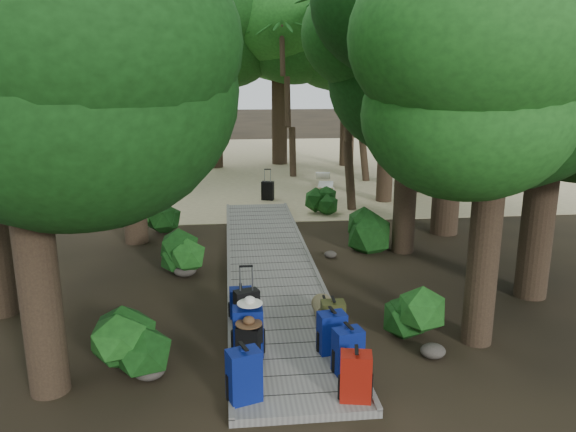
{
  "coord_description": "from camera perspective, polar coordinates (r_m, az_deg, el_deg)",
  "views": [
    {
      "loc": [
        -0.93,
        -11.27,
        4.37
      ],
      "look_at": [
        0.5,
        1.89,
        1.0
      ],
      "focal_mm": 35.0,
      "sensor_mm": 36.0,
      "label": 1
    }
  ],
  "objects": [
    {
      "name": "backpack_right_a",
      "position": [
        7.81,
        6.9,
        -15.64
      ],
      "size": [
        0.47,
        0.37,
        0.74
      ],
      "primitive_type": null,
      "rotation": [
        0.0,
        0.0,
        -0.2
      ],
      "color": "#9C180B",
      "rests_on": "boardwalk"
    },
    {
      "name": "palm_left_a",
      "position": [
        18.57,
        -19.12,
        9.82
      ],
      "size": [
        3.99,
        3.99,
        6.35
      ],
      "primitive_type": null,
      "color": "#103910",
      "rests_on": "ground"
    },
    {
      "name": "backpack_left_d",
      "position": [
        10.15,
        -4.8,
        -8.66
      ],
      "size": [
        0.41,
        0.3,
        0.61
      ],
      "primitive_type": null,
      "rotation": [
        0.0,
        0.0,
        0.03
      ],
      "color": "navy",
      "rests_on": "boardwalk"
    },
    {
      "name": "backpack_right_c",
      "position": [
        8.96,
        4.48,
        -11.51
      ],
      "size": [
        0.46,
        0.36,
        0.72
      ],
      "primitive_type": null,
      "rotation": [
        0.0,
        0.0,
        0.16
      ],
      "color": "navy",
      "rests_on": "boardwalk"
    },
    {
      "name": "suitcase_on_boardwalk",
      "position": [
        9.83,
        -4.21,
        -9.3
      ],
      "size": [
        0.47,
        0.35,
        0.65
      ],
      "primitive_type": null,
      "rotation": [
        0.0,
        0.0,
        0.32
      ],
      "color": "black",
      "rests_on": "boardwalk"
    },
    {
      "name": "palm_right_c",
      "position": [
        24.37,
        1.01,
        11.5
      ],
      "size": [
        4.01,
        4.01,
        6.37
      ],
      "primitive_type": null,
      "color": "#103910",
      "rests_on": "ground"
    },
    {
      "name": "tree_right_b",
      "position": [
        11.71,
        25.51,
        13.42
      ],
      "size": [
        5.01,
        5.01,
        8.94
      ],
      "primitive_type": null,
      "color": "black",
      "rests_on": "ground"
    },
    {
      "name": "palm_right_a",
      "position": [
        18.38,
        7.0,
        11.15
      ],
      "size": [
        3.99,
        3.99,
        6.8
      ],
      "primitive_type": null,
      "color": "#103910",
      "rests_on": "ground"
    },
    {
      "name": "backpack_left_c",
      "position": [
        8.85,
        -4.09,
        -11.36
      ],
      "size": [
        0.46,
        0.33,
        0.86
      ],
      "primitive_type": null,
      "rotation": [
        0.0,
        0.0,
        -0.01
      ],
      "color": "navy",
      "rests_on": "boardwalk"
    },
    {
      "name": "backpack_left_b",
      "position": [
        8.67,
        -3.96,
        -12.7
      ],
      "size": [
        0.42,
        0.37,
        0.65
      ],
      "primitive_type": null,
      "rotation": [
        0.0,
        0.0,
        -0.39
      ],
      "color": "black",
      "rests_on": "boardwalk"
    },
    {
      "name": "rock_right_a",
      "position": [
        9.42,
        14.51,
        -13.12
      ],
      "size": [
        0.4,
        0.36,
        0.22
      ],
      "primitive_type": null,
      "color": "#4C473F",
      "rests_on": "ground"
    },
    {
      "name": "kayak",
      "position": [
        22.2,
        -12.1,
        3.1
      ],
      "size": [
        1.3,
        3.39,
        0.33
      ],
      "primitive_type": "ellipsoid",
      "rotation": [
        0.0,
        0.0,
        -0.18
      ],
      "color": "#AF0F11",
      "rests_on": "sand_beach"
    },
    {
      "name": "backpack_left_a",
      "position": [
        7.74,
        -4.5,
        -15.6
      ],
      "size": [
        0.5,
        0.42,
        0.8
      ],
      "primitive_type": null,
      "rotation": [
        0.0,
        0.0,
        0.32
      ],
      "color": "navy",
      "rests_on": "boardwalk"
    },
    {
      "name": "hat_white",
      "position": [
        8.62,
        -3.91,
        -8.47
      ],
      "size": [
        0.39,
        0.39,
        0.13
      ],
      "primitive_type": null,
      "color": "silver",
      "rests_on": "backpack_left_c"
    },
    {
      "name": "duffel_right_khaki",
      "position": [
        10.12,
        3.7,
        -9.44
      ],
      "size": [
        0.4,
        0.58,
        0.37
      ],
      "primitive_type": null,
      "rotation": [
        0.0,
        0.0,
        -0.04
      ],
      "color": "olive",
      "rests_on": "boardwalk"
    },
    {
      "name": "rock_right_b",
      "position": [
        11.02,
        12.01,
        -8.76
      ],
      "size": [
        0.43,
        0.38,
        0.23
      ],
      "primitive_type": null,
      "color": "#4C473F",
      "rests_on": "ground"
    },
    {
      "name": "rock_right_c",
      "position": [
        13.77,
        4.33,
        -3.9
      ],
      "size": [
        0.31,
        0.28,
        0.17
      ],
      "primitive_type": null,
      "color": "#4C473F",
      "rests_on": "ground"
    },
    {
      "name": "tree_back_c",
      "position": [
        27.34,
        6.2,
        15.28
      ],
      "size": [
        5.43,
        5.43,
        9.77
      ],
      "primitive_type": null,
      "color": "black",
      "rests_on": "ground"
    },
    {
      "name": "tree_back_b",
      "position": [
        27.7,
        -0.9,
        16.34
      ],
      "size": [
        6.01,
        6.01,
        10.72
      ],
      "primitive_type": null,
      "color": "black",
      "rests_on": "ground"
    },
    {
      "name": "tree_right_c",
      "position": [
        13.86,
        12.35,
        12.29
      ],
      "size": [
        4.58,
        4.58,
        7.93
      ],
      "primitive_type": null,
      "color": "black",
      "rests_on": "ground"
    },
    {
      "name": "backpack_right_b",
      "position": [
        8.42,
        6.11,
        -13.23
      ],
      "size": [
        0.47,
        0.37,
        0.74
      ],
      "primitive_type": null,
      "rotation": [
        0.0,
        0.0,
        0.22
      ],
      "color": "navy",
      "rests_on": "boardwalk"
    },
    {
      "name": "sand_beach",
      "position": [
        27.63,
        -4.22,
        5.17
      ],
      "size": [
        40.0,
        22.0,
        0.02
      ],
      "primitive_type": "cube",
      "color": "#CAB988",
      "rests_on": "ground"
    },
    {
      "name": "shrub_right_a",
      "position": [
        9.75,
        13.06,
        -9.8
      ],
      "size": [
        1.01,
        1.01,
        0.91
      ],
      "primitive_type": null,
      "color": "#174414",
      "rests_on": "ground"
    },
    {
      "name": "shrub_right_c",
      "position": [
        17.89,
        3.47,
        1.49
      ],
      "size": [
        0.93,
        0.93,
        0.84
      ],
      "primitive_type": null,
      "color": "#174414",
      "rests_on": "ground"
    },
    {
      "name": "rock_left_c",
      "position": [
        12.7,
        -10.44,
        -5.43
      ],
      "size": [
        0.51,
        0.46,
        0.28
      ],
      "primitive_type": null,
      "color": "#4C473F",
      "rests_on": "ground"
    },
    {
      "name": "shrub_right_b",
      "position": [
        14.43,
        7.7,
        -1.24
      ],
      "size": [
        1.2,
        1.2,
        1.08
      ],
      "primitive_type": null,
      "color": "#174414",
      "rests_on": "ground"
    },
    {
      "name": "tree_right_e",
      "position": [
        19.56,
        10.18,
        12.85
      ],
      "size": [
        4.39,
        4.39,
        7.91
      ],
      "primitive_type": null,
      "color": "black",
      "rests_on": "ground"
    },
    {
      "name": "tree_right_d",
      "position": [
        15.89,
        16.85,
        17.43
      ],
      "size": [
        5.89,
        5.89,
        10.81
      ],
      "primitive_type": null,
      "color": "black",
      "rests_on": "ground"
    },
    {
      "name": "lone_suitcase_on_sand",
      "position": [
        19.84,
        -2.07,
        2.58
      ],
      "size": [
        0.47,
        0.36,
        0.66
      ],
      "primitive_type": null,
      "rotation": [
        0.0,
        0.0,
        -0.33
      ],
      "color": "black",
      "rests_on": "sand_beach"
    },
    {
      "name": "palm_right_b",
      "position": [
        23.58,
        8.06,
        13.0
      ],
      "size": [
        4.04,
        4.04,
        7.8
      ],
      "primitive_type": null,
      "color": "#103910",
      "rests_on": "ground"
    },
    {
      "name": "boardwalk",
      "position": [
        13.04,
        -1.78,
        -5.03
      ],
      "size": [
        2.0,
        12.0,
        0.12
      ],
      "primitive_type": "cube",
      "color": "gray",
      "rests_on": "ground"
    },
    {
      "name": "tree_right_a",
      "position": [
        9.21,
        20.28,
        8.39
      ],
      "size": [
        4.28,
        4.28,
        7.13
      ],
      "primitive_type": null,
      "color": "black",
      "rests_on": "ground"
    },
    {
      "name": "rock_right_d",
      "position": [
        16.34,
        7.49,
        -0.74
      ],
      "size": [
        0.62,
        0.56,
        0.34
      ],
      "primitive_type": null,
      "color": "#4C473F",
      "rests_on": "ground"
    },
    {
      "name": "sun_lounger",
      "position": [
        21.88,
        3.86,
        3.54
      ],
      "size": [
        0.91,
        1.83,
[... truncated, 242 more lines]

